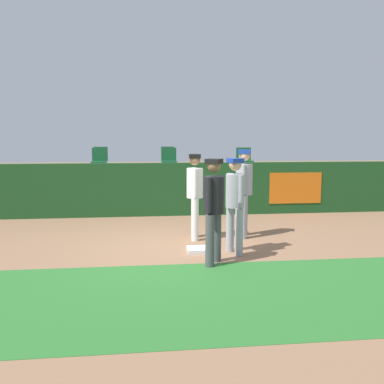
{
  "coord_description": "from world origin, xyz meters",
  "views": [
    {
      "loc": [
        -0.78,
        -7.52,
        2.1
      ],
      "look_at": [
        0.17,
        0.8,
        1.0
      ],
      "focal_mm": 38.13,
      "sensor_mm": 36.0,
      "label": 1
    }
  ],
  "objects_px": {
    "player_umpire": "(214,204)",
    "first_base": "(198,250)",
    "player_fielder_home": "(195,190)",
    "seat_back_left": "(100,158)",
    "seat_front_right": "(244,159)",
    "seat_front_center": "(169,160)",
    "player_runner_visitor": "(235,199)",
    "seat_front_left": "(99,160)",
    "player_coach_visitor": "(244,187)",
    "seat_back_center": "(168,157)"
  },
  "relations": [
    {
      "from": "seat_front_right",
      "to": "seat_back_center",
      "type": "xyz_separation_m",
      "value": [
        -2.29,
        1.8,
        -0.0
      ]
    },
    {
      "from": "player_runner_visitor",
      "to": "seat_front_left",
      "type": "height_order",
      "value": "seat_front_left"
    },
    {
      "from": "seat_back_center",
      "to": "player_coach_visitor",
      "type": "bearing_deg",
      "value": -77.72
    },
    {
      "from": "seat_front_center",
      "to": "seat_back_left",
      "type": "bearing_deg",
      "value": 141.45
    },
    {
      "from": "first_base",
      "to": "seat_front_center",
      "type": "bearing_deg",
      "value": 92.58
    },
    {
      "from": "seat_front_left",
      "to": "player_umpire",
      "type": "bearing_deg",
      "value": -67.16
    },
    {
      "from": "seat_front_left",
      "to": "seat_back_left",
      "type": "xyz_separation_m",
      "value": [
        -0.15,
        1.8,
        0.0
      ]
    },
    {
      "from": "player_fielder_home",
      "to": "seat_back_left",
      "type": "height_order",
      "value": "seat_back_left"
    },
    {
      "from": "player_umpire",
      "to": "seat_front_right",
      "type": "xyz_separation_m",
      "value": [
        1.96,
        5.94,
        0.43
      ]
    },
    {
      "from": "first_base",
      "to": "player_umpire",
      "type": "xyz_separation_m",
      "value": [
        0.16,
        -0.75,
        0.99
      ]
    },
    {
      "from": "player_fielder_home",
      "to": "seat_back_center",
      "type": "xyz_separation_m",
      "value": [
        -0.23,
        5.97,
        0.43
      ]
    },
    {
      "from": "player_fielder_home",
      "to": "seat_front_center",
      "type": "xyz_separation_m",
      "value": [
        -0.3,
        4.17,
        0.43
      ]
    },
    {
      "from": "seat_front_left",
      "to": "seat_front_right",
      "type": "bearing_deg",
      "value": 0.0
    },
    {
      "from": "player_coach_visitor",
      "to": "player_umpire",
      "type": "xyz_separation_m",
      "value": [
        -0.96,
        -1.83,
        -0.06
      ]
    },
    {
      "from": "seat_front_right",
      "to": "seat_front_center",
      "type": "xyz_separation_m",
      "value": [
        -2.36,
        -0.0,
        -0.0
      ]
    },
    {
      "from": "player_runner_visitor",
      "to": "seat_back_center",
      "type": "distance_m",
      "value": 7.21
    },
    {
      "from": "player_fielder_home",
      "to": "player_umpire",
      "type": "distance_m",
      "value": 1.77
    },
    {
      "from": "player_runner_visitor",
      "to": "seat_front_right",
      "type": "bearing_deg",
      "value": 145.45
    },
    {
      "from": "first_base",
      "to": "player_umpire",
      "type": "distance_m",
      "value": 1.25
    },
    {
      "from": "seat_front_right",
      "to": "seat_back_center",
      "type": "distance_m",
      "value": 2.92
    },
    {
      "from": "player_fielder_home",
      "to": "player_coach_visitor",
      "type": "xyz_separation_m",
      "value": [
        1.05,
        0.05,
        0.05
      ]
    },
    {
      "from": "first_base",
      "to": "seat_back_left",
      "type": "relative_size",
      "value": 0.48
    },
    {
      "from": "seat_back_left",
      "to": "seat_front_center",
      "type": "xyz_separation_m",
      "value": [
        2.26,
        -1.8,
        -0.0
      ]
    },
    {
      "from": "seat_front_left",
      "to": "seat_front_center",
      "type": "relative_size",
      "value": 1.0
    },
    {
      "from": "seat_front_center",
      "to": "player_umpire",
      "type": "bearing_deg",
      "value": -86.18
    },
    {
      "from": "player_fielder_home",
      "to": "player_umpire",
      "type": "relative_size",
      "value": 1.01
    },
    {
      "from": "player_umpire",
      "to": "seat_front_right",
      "type": "bearing_deg",
      "value": -167.01
    },
    {
      "from": "player_runner_visitor",
      "to": "seat_back_center",
      "type": "bearing_deg",
      "value": 167.41
    },
    {
      "from": "first_base",
      "to": "player_umpire",
      "type": "height_order",
      "value": "player_umpire"
    },
    {
      "from": "player_runner_visitor",
      "to": "seat_front_left",
      "type": "relative_size",
      "value": 2.08
    },
    {
      "from": "player_umpire",
      "to": "first_base",
      "type": "bearing_deg",
      "value": -136.43
    },
    {
      "from": "player_coach_visitor",
      "to": "seat_front_left",
      "type": "bearing_deg",
      "value": -122.27
    },
    {
      "from": "player_coach_visitor",
      "to": "seat_back_center",
      "type": "relative_size",
      "value": 2.23
    },
    {
      "from": "seat_front_right",
      "to": "seat_back_left",
      "type": "xyz_separation_m",
      "value": [
        -4.62,
        1.8,
        0.0
      ]
    },
    {
      "from": "seat_back_center",
      "to": "player_fielder_home",
      "type": "bearing_deg",
      "value": -87.76
    },
    {
      "from": "seat_front_left",
      "to": "first_base",
      "type": "bearing_deg",
      "value": -65.75
    },
    {
      "from": "player_coach_visitor",
      "to": "seat_front_right",
      "type": "bearing_deg",
      "value": -176.08
    },
    {
      "from": "player_coach_visitor",
      "to": "seat_front_left",
      "type": "height_order",
      "value": "player_coach_visitor"
    },
    {
      "from": "player_runner_visitor",
      "to": "seat_front_right",
      "type": "xyz_separation_m",
      "value": [
        1.48,
        5.35,
        0.44
      ]
    },
    {
      "from": "seat_back_center",
      "to": "seat_back_left",
      "type": "distance_m",
      "value": 2.33
    },
    {
      "from": "seat_front_left",
      "to": "seat_back_center",
      "type": "height_order",
      "value": "same"
    },
    {
      "from": "seat_front_right",
      "to": "seat_front_left",
      "type": "relative_size",
      "value": 1.0
    },
    {
      "from": "seat_front_right",
      "to": "seat_front_left",
      "type": "distance_m",
      "value": 4.47
    },
    {
      "from": "seat_back_left",
      "to": "first_base",
      "type": "bearing_deg",
      "value": -70.38
    },
    {
      "from": "player_fielder_home",
      "to": "seat_front_right",
      "type": "distance_m",
      "value": 4.67
    },
    {
      "from": "player_coach_visitor",
      "to": "seat_front_center",
      "type": "height_order",
      "value": "player_coach_visitor"
    },
    {
      "from": "player_runner_visitor",
      "to": "seat_back_left",
      "type": "bearing_deg",
      "value": -175.38
    },
    {
      "from": "player_umpire",
      "to": "seat_front_left",
      "type": "xyz_separation_m",
      "value": [
        -2.5,
        5.94,
        0.43
      ]
    },
    {
      "from": "player_runner_visitor",
      "to": "first_base",
      "type": "bearing_deg",
      "value": -122.64
    },
    {
      "from": "seat_back_left",
      "to": "seat_front_center",
      "type": "height_order",
      "value": "same"
    }
  ]
}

